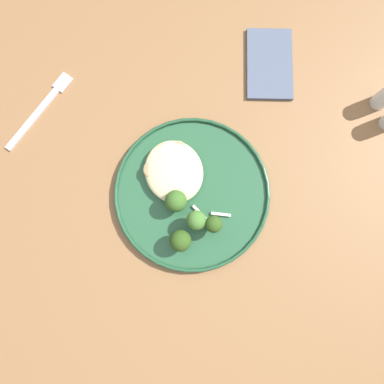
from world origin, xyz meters
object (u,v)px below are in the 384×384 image
seared_scallop_left_edge (167,172)px  broccoli_floret_center_pile (180,241)px  seared_scallop_center_golden (180,177)px  seared_scallop_right_edge (164,150)px  broccoli_floret_split_head (196,220)px  broccoli_floret_left_leaning (214,224)px  dinner_plate (192,193)px  seared_scallop_large_seared (178,150)px  folded_napkin (269,64)px  broccoli_floret_beside_noodles (176,202)px  seared_scallop_tiny_bay (188,168)px  seared_scallop_half_hidden (171,186)px  dinner_fork (41,109)px  seared_scallop_tilted_round (152,170)px

seared_scallop_left_edge → broccoli_floret_center_pile: 0.13m
seared_scallop_center_golden → seared_scallop_right_edge: bearing=12.0°
seared_scallop_left_edge → broccoli_floret_split_head: broccoli_floret_split_head is taller
broccoli_floret_center_pile → seared_scallop_center_golden: bearing=-18.4°
broccoli_floret_split_head → broccoli_floret_left_leaning: size_ratio=1.02×
broccoli_floret_split_head → seared_scallop_left_edge: bearing=11.1°
dinner_plate → seared_scallop_large_seared: 0.08m
seared_scallop_right_edge → broccoli_floret_left_leaning: size_ratio=0.47×
broccoli_floret_center_pile → seared_scallop_right_edge: bearing=-8.2°
folded_napkin → seared_scallop_center_golden: bearing=123.7°
seared_scallop_center_golden → broccoli_floret_left_leaning: 0.11m
seared_scallop_large_seared → folded_napkin: seared_scallop_large_seared is taller
seared_scallop_center_golden → broccoli_floret_beside_noodles: 0.05m
seared_scallop_large_seared → broccoli_floret_beside_noodles: (-0.09, 0.03, 0.02)m
seared_scallop_large_seared → broccoli_floret_beside_noodles: size_ratio=0.61×
broccoli_floret_split_head → broccoli_floret_center_pile: broccoli_floret_split_head is taller
broccoli_floret_split_head → broccoli_floret_center_pile: size_ratio=1.08×
seared_scallop_tiny_bay → broccoli_floret_center_pile: (-0.12, 0.06, 0.02)m
broccoli_floret_beside_noodles → broccoli_floret_split_head: 0.05m
seared_scallop_half_hidden → broccoli_floret_split_head: broccoli_floret_split_head is taller
folded_napkin → broccoli_floret_beside_noodles: bearing=127.9°
dinner_plate → seared_scallop_right_edge: 0.10m
seared_scallop_tiny_bay → broccoli_floret_split_head: size_ratio=0.63×
seared_scallop_half_hidden → dinner_fork: bearing=39.5°
seared_scallop_tiny_bay → seared_scallop_center_golden: (-0.01, 0.02, 0.00)m
dinner_fork → seared_scallop_right_edge: bearing=-129.3°
seared_scallop_large_seared → broccoli_floret_split_head: bearing=174.8°
seared_scallop_tiny_bay → broccoli_floret_left_leaning: (-0.12, -0.01, 0.02)m
seared_scallop_right_edge → seared_scallop_center_golden: (-0.06, -0.01, 0.00)m
dinner_fork → seared_scallop_left_edge: bearing=-136.8°
broccoli_floret_left_leaning → folded_napkin: size_ratio=0.35×
broccoli_floret_left_leaning → seared_scallop_tiny_bay: bearing=4.1°
broccoli_floret_beside_noodles → broccoli_floret_split_head: bearing=-152.1°
seared_scallop_tiny_bay → dinner_fork: (0.21, 0.23, -0.02)m
seared_scallop_half_hidden → broccoli_floret_left_leaning: broccoli_floret_left_leaning is taller
seared_scallop_left_edge → broccoli_floret_beside_noodles: 0.06m
broccoli_floret_center_pile → folded_napkin: size_ratio=0.33×
dinner_plate → folded_napkin: size_ratio=1.93×
seared_scallop_left_edge → seared_scallop_right_edge: bearing=-9.6°
broccoli_floret_beside_noodles → broccoli_floret_left_leaning: size_ratio=0.96×
seared_scallop_right_edge → seared_scallop_center_golden: size_ratio=0.97×
dinner_fork → seared_scallop_half_hidden: bearing=-140.5°
seared_scallop_large_seared → dinner_fork: seared_scallop_large_seared is taller
seared_scallop_left_edge → seared_scallop_tilted_round: bearing=66.4°
broccoli_floret_beside_noodles → broccoli_floret_center_pile: 0.07m
dinner_plate → broccoli_floret_center_pile: 0.10m
seared_scallop_tiny_bay → seared_scallop_center_golden: bearing=122.9°
dinner_plate → dinner_fork: size_ratio=1.79×
seared_scallop_right_edge → seared_scallop_tilted_round: (-0.03, 0.03, 0.00)m
seared_scallop_tiny_bay → seared_scallop_center_golden: seared_scallop_center_golden is taller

